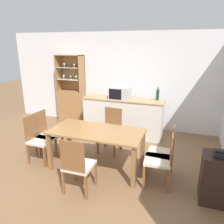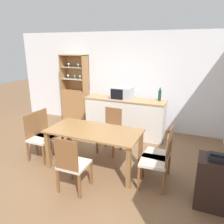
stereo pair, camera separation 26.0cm
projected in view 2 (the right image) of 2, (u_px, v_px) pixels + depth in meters
name	position (u px, v px, depth m)	size (l,w,h in m)	color
ground_plane	(77.00, 171.00, 3.99)	(18.00, 18.00, 0.00)	brown
wall_back	(126.00, 81.00, 5.93)	(6.80, 0.06, 2.55)	silver
kitchen_counter	(125.00, 117.00, 5.48)	(1.99, 0.54, 0.95)	silver
display_cabinet	(76.00, 101.00, 6.49)	(0.75, 0.37, 1.95)	#A37042
dining_table	(94.00, 136.00, 3.95)	(1.68, 0.81, 0.75)	olive
dining_chair_side_left_near	(39.00, 137.00, 4.33)	(0.42, 0.42, 0.93)	beige
dining_chair_head_near	(73.00, 164.00, 3.35)	(0.43, 0.43, 0.93)	beige
dining_chair_head_far	(110.00, 131.00, 4.65)	(0.45, 0.45, 0.93)	beige
dining_chair_side_left_far	(47.00, 133.00, 4.54)	(0.45, 0.45, 0.93)	beige
dining_chair_side_right_near	(157.00, 160.00, 3.47)	(0.45, 0.45, 0.93)	beige
dining_chair_side_right_far	(159.00, 154.00, 3.67)	(0.44, 0.44, 0.93)	beige
microwave	(122.00, 93.00, 5.28)	(0.48, 0.39, 0.29)	#B7BABF
wine_bottle	(160.00, 95.00, 5.10)	(0.07, 0.07, 0.31)	#193D23
side_cabinet	(217.00, 183.00, 3.04)	(0.55, 0.40, 0.74)	black
telephone	(218.00, 157.00, 2.90)	(0.23, 0.19, 0.11)	black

